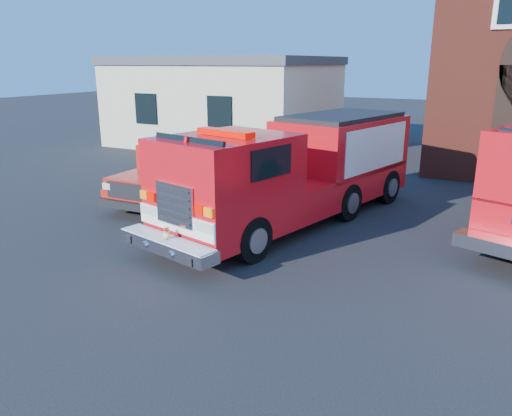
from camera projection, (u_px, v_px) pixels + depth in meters
The scene contains 4 objects.
ground at pixel (280, 250), 11.33m from camera, with size 100.00×100.00×0.00m, color black.
side_building at pixel (227, 100), 25.74m from camera, with size 10.20×8.20×4.35m.
fire_engine at pixel (297, 170), 13.03m from camera, with size 4.46×9.07×2.69m.
pickup_truck at pixel (183, 172), 15.41m from camera, with size 1.99×5.40×1.76m.
Camera 1 is at (4.36, -9.68, 4.11)m, focal length 35.00 mm.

